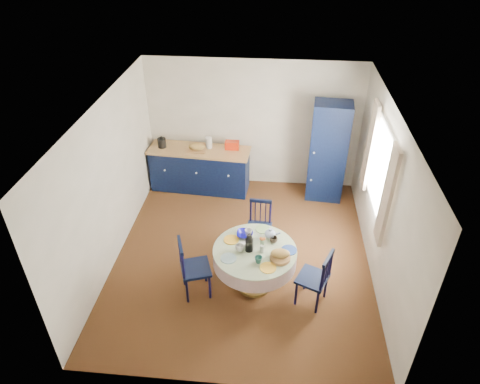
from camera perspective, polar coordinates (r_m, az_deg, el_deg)
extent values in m
plane|color=black|center=(6.98, 0.33, -8.39)|extent=(4.50, 4.50, 0.00)
plane|color=white|center=(5.61, 0.41, 10.82)|extent=(4.50, 4.50, 0.00)
cube|color=white|center=(8.17, 1.77, 8.94)|extent=(4.00, 0.02, 2.50)
cube|color=white|center=(6.66, -17.05, 1.04)|extent=(0.02, 4.50, 2.50)
cube|color=white|center=(6.39, 18.54, -0.78)|extent=(0.02, 4.50, 2.50)
plane|color=white|center=(6.50, 18.44, 2.53)|extent=(0.00, 1.20, 1.20)
cube|color=beige|center=(5.88, 18.99, -0.56)|extent=(0.05, 0.34, 1.45)
cube|color=beige|center=(7.06, 16.93, 5.87)|extent=(0.05, 0.34, 1.45)
cube|color=black|center=(8.37, -5.34, 2.95)|extent=(1.90, 0.69, 0.82)
cube|color=tan|center=(8.16, -5.50, 5.55)|extent=(1.97, 0.73, 0.04)
cube|color=#981C07|center=(8.06, -1.06, 6.13)|extent=(0.27, 0.16, 0.16)
cube|color=tan|center=(8.11, -5.80, 5.57)|extent=(0.36, 0.26, 0.02)
ellipsoid|color=#A1763E|center=(8.07, -5.83, 6.04)|extent=(0.31, 0.20, 0.13)
cylinder|color=silver|center=(8.13, -4.15, 6.55)|extent=(0.12, 0.12, 0.22)
cube|color=black|center=(7.99, 11.64, 5.22)|extent=(0.70, 0.53, 1.90)
cylinder|color=white|center=(7.71, 9.99, 5.09)|extent=(0.04, 0.02, 0.04)
cylinder|color=white|center=(7.99, 9.59, 1.50)|extent=(0.04, 0.02, 0.04)
cylinder|color=#543D18|center=(6.49, 1.88, -12.23)|extent=(0.48, 0.48, 0.05)
cylinder|color=#543D18|center=(6.26, 1.93, -10.18)|extent=(0.10, 0.10, 0.64)
cylinder|color=#543D18|center=(6.03, 1.99, -7.90)|extent=(1.12, 1.12, 0.03)
cylinder|color=silver|center=(6.09, 1.98, -8.57)|extent=(1.18, 1.18, 0.22)
cylinder|color=silver|center=(6.02, 2.00, -7.75)|extent=(1.18, 1.18, 0.01)
cylinder|color=#83A8AE|center=(5.87, -1.55, -8.82)|extent=(0.22, 0.22, 0.01)
cylinder|color=gold|center=(5.75, 3.76, -10.04)|extent=(0.22, 0.22, 0.01)
cylinder|color=navy|center=(6.03, 6.55, -7.69)|extent=(0.22, 0.22, 0.01)
cylinder|color=#82A764|center=(6.36, 3.07, -4.94)|extent=(0.22, 0.22, 0.01)
cylinder|color=gold|center=(6.16, -1.17, -6.38)|extent=(0.22, 0.22, 0.01)
cylinder|color=olive|center=(5.88, 5.37, -8.72)|extent=(0.28, 0.28, 0.05)
ellipsoid|color=#A1763E|center=(5.82, 5.41, -8.15)|extent=(0.26, 0.16, 0.11)
cube|color=silver|center=(6.07, 0.57, -6.91)|extent=(0.10, 0.07, 0.04)
cylinder|color=black|center=(6.20, -4.05, -12.51)|extent=(0.04, 0.04, 0.43)
cylinder|color=black|center=(6.44, -4.61, -10.35)|extent=(0.04, 0.04, 0.43)
cylinder|color=black|center=(6.18, -7.06, -12.96)|extent=(0.04, 0.04, 0.43)
cylinder|color=black|center=(6.42, -7.49, -10.78)|extent=(0.04, 0.04, 0.43)
cube|color=black|center=(6.14, -5.93, -10.09)|extent=(0.52, 0.53, 0.04)
cylinder|color=black|center=(5.84, -7.58, -9.79)|extent=(0.04, 0.04, 0.48)
cylinder|color=black|center=(6.09, -8.00, -7.61)|extent=(0.04, 0.04, 0.48)
cube|color=black|center=(5.82, -7.97, -7.08)|extent=(0.16, 0.37, 0.06)
cylinder|color=black|center=(5.91, -7.67, -9.40)|extent=(0.02, 0.02, 0.40)
cylinder|color=black|center=(5.98, -7.78, -8.82)|extent=(0.02, 0.02, 0.40)
cylinder|color=black|center=(6.05, -7.89, -8.25)|extent=(0.02, 0.02, 0.40)
cylinder|color=black|center=(6.88, 1.04, -6.96)|extent=(0.03, 0.03, 0.40)
cylinder|color=black|center=(6.86, 3.66, -7.21)|extent=(0.03, 0.03, 0.40)
cylinder|color=black|center=(7.11, 1.37, -5.42)|extent=(0.03, 0.03, 0.40)
cylinder|color=black|center=(7.08, 3.90, -5.65)|extent=(0.03, 0.03, 0.40)
cube|color=black|center=(6.84, 2.53, -4.91)|extent=(0.41, 0.39, 0.04)
cylinder|color=black|center=(6.85, 1.44, -2.48)|extent=(0.03, 0.03, 0.44)
cylinder|color=black|center=(6.83, 4.05, -2.71)|extent=(0.03, 0.03, 0.44)
cube|color=black|center=(6.72, 2.79, -1.21)|extent=(0.35, 0.06, 0.06)
cylinder|color=black|center=(6.85, 2.05, -2.66)|extent=(0.02, 0.02, 0.37)
cylinder|color=black|center=(6.85, 2.74, -2.72)|extent=(0.02, 0.02, 0.37)
cylinder|color=black|center=(6.84, 3.43, -2.78)|extent=(0.02, 0.02, 0.37)
cylinder|color=black|center=(6.38, 8.69, -11.32)|extent=(0.04, 0.04, 0.42)
cylinder|color=black|center=(6.16, 7.48, -13.26)|extent=(0.04, 0.04, 0.42)
cylinder|color=black|center=(6.32, 11.36, -12.23)|extent=(0.04, 0.04, 0.42)
cylinder|color=black|center=(6.10, 10.25, -14.24)|extent=(0.04, 0.04, 0.42)
cube|color=black|center=(6.08, 9.65, -11.26)|extent=(0.52, 0.53, 0.04)
cylinder|color=black|center=(6.00, 12.03, -9.21)|extent=(0.04, 0.04, 0.47)
cylinder|color=black|center=(5.76, 10.90, -11.22)|extent=(0.04, 0.04, 0.47)
cube|color=black|center=(5.74, 11.72, -8.65)|extent=(0.19, 0.35, 0.06)
cylinder|color=black|center=(5.96, 11.75, -9.81)|extent=(0.02, 0.02, 0.39)
cylinder|color=black|center=(5.89, 11.45, -10.33)|extent=(0.02, 0.02, 0.39)
cylinder|color=black|center=(5.83, 11.15, -10.87)|extent=(0.02, 0.02, 0.39)
imported|color=silver|center=(5.97, -0.04, -7.46)|extent=(0.12, 0.12, 0.09)
imported|color=#2B665B|center=(5.79, 2.47, -9.01)|extent=(0.11, 0.11, 0.10)
imported|color=black|center=(6.12, 4.49, -6.36)|extent=(0.11, 0.11, 0.09)
imported|color=silver|center=(6.21, 1.15, -5.44)|extent=(0.11, 0.11, 0.10)
imported|color=#0A0878|center=(6.22, 0.64, -5.65)|extent=(0.24, 0.24, 0.06)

